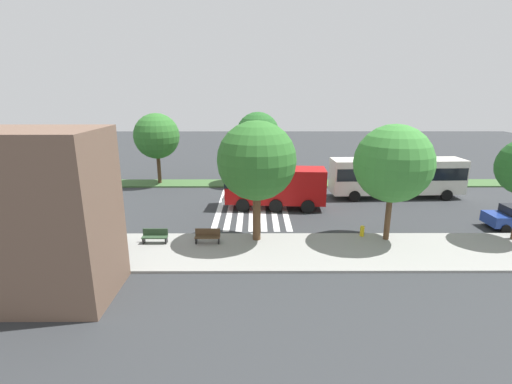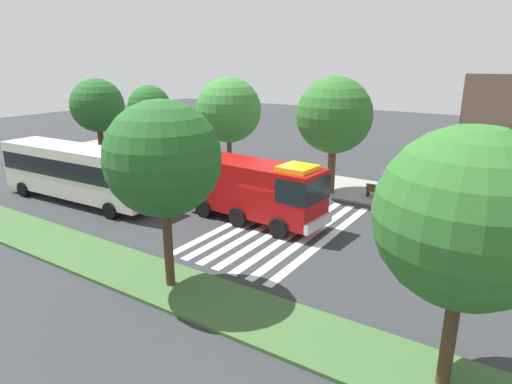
# 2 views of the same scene
# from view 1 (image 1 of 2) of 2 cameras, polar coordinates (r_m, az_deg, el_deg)

# --- Properties ---
(ground_plane) EXTENTS (120.00, 120.00, 0.00)m
(ground_plane) POSITION_cam_1_polar(r_m,az_deg,el_deg) (31.29, 0.87, -2.29)
(ground_plane) COLOR #2D3033
(sidewalk) EXTENTS (60.00, 5.43, 0.14)m
(sidewalk) POSITION_cam_1_polar(r_m,az_deg,el_deg) (22.75, 1.30, -9.15)
(sidewalk) COLOR gray
(sidewalk) RESTS_ON ground_plane
(median_strip) EXTENTS (60.00, 3.00, 0.14)m
(median_strip) POSITION_cam_1_polar(r_m,az_deg,el_deg) (38.88, 0.66, 1.36)
(median_strip) COLOR #3D6033
(median_strip) RESTS_ON ground_plane
(crosswalk) EXTENTS (5.85, 11.53, 0.01)m
(crosswalk) POSITION_cam_1_polar(r_m,az_deg,el_deg) (31.29, -0.62, -2.29)
(crosswalk) COLOR silver
(crosswalk) RESTS_ON ground_plane
(fire_truck) EXTENTS (8.57, 3.28, 3.63)m
(fire_truck) POSITION_cam_1_polar(r_m,az_deg,el_deg) (30.54, 2.41, 1.12)
(fire_truck) COLOR #A50C0C
(fire_truck) RESTS_ON ground_plane
(transit_bus) EXTENTS (12.05, 3.21, 3.57)m
(transit_bus) POSITION_cam_1_polar(r_m,az_deg,el_deg) (35.95, 21.03, 2.50)
(transit_bus) COLOR silver
(transit_bus) RESTS_ON ground_plane
(bus_stop_shelter) EXTENTS (3.50, 1.40, 2.46)m
(bus_stop_shelter) POSITION_cam_1_polar(r_m,az_deg,el_deg) (25.35, -24.42, -3.56)
(bus_stop_shelter) COLOR #4C4C51
(bus_stop_shelter) RESTS_ON sidewalk
(bench_near_shelter) EXTENTS (1.60, 0.50, 0.90)m
(bench_near_shelter) POSITION_cam_1_polar(r_m,az_deg,el_deg) (24.45, -15.42, -6.61)
(bench_near_shelter) COLOR #2D472D
(bench_near_shelter) RESTS_ON sidewalk
(bench_west_of_shelter) EXTENTS (1.60, 0.50, 0.90)m
(bench_west_of_shelter) POSITION_cam_1_polar(r_m,az_deg,el_deg) (23.79, -7.54, -6.79)
(bench_west_of_shelter) COLOR #4C3823
(bench_west_of_shelter) RESTS_ON sidewalk
(street_lamp) EXTENTS (0.36, 0.36, 6.17)m
(street_lamp) POSITION_cam_1_polar(r_m,az_deg,el_deg) (27.62, -31.85, 1.05)
(street_lamp) COLOR #2D2D30
(street_lamp) RESTS_ON sidewalk
(storefront_building) EXTENTS (8.60, 5.10, 7.98)m
(storefront_building) POSITION_cam_1_polar(r_m,az_deg,el_deg) (20.06, -33.57, -3.30)
(storefront_building) COLOR brown
(storefront_building) RESTS_ON ground_plane
(sidewalk_tree_center) EXTENTS (4.88, 4.88, 7.49)m
(sidewalk_tree_center) POSITION_cam_1_polar(r_m,az_deg,el_deg) (24.39, 20.57, 4.14)
(sidewalk_tree_center) COLOR #513823
(sidewalk_tree_center) RESTS_ON sidewalk
(sidewalk_tree_east) EXTENTS (4.96, 4.96, 7.71)m
(sidewalk_tree_east) POSITION_cam_1_polar(r_m,az_deg,el_deg) (22.78, 0.11, 4.83)
(sidewalk_tree_east) COLOR #513823
(sidewalk_tree_east) RESTS_ON sidewalk
(median_tree_far_west) EXTENTS (4.39, 4.39, 7.36)m
(median_tree_far_west) POSITION_cam_1_polar(r_m,az_deg,el_deg) (37.94, 0.28, 9.03)
(median_tree_far_west) COLOR #47301E
(median_tree_far_west) RESTS_ON median_strip
(median_tree_west) EXTENTS (4.63, 4.63, 7.25)m
(median_tree_west) POSITION_cam_1_polar(r_m,az_deg,el_deg) (39.27, -15.18, 8.38)
(median_tree_west) COLOR #47301E
(median_tree_west) RESTS_ON median_strip
(fire_hydrant) EXTENTS (0.28, 0.28, 0.70)m
(fire_hydrant) POSITION_cam_1_polar(r_m,az_deg,el_deg) (25.65, 16.16, -5.86)
(fire_hydrant) COLOR gold
(fire_hydrant) RESTS_ON sidewalk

